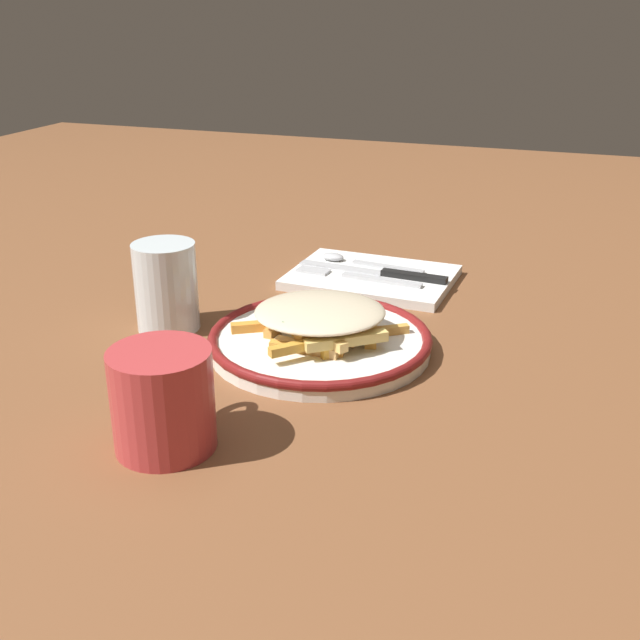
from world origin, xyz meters
name	(u,v)px	position (x,y,z in m)	size (l,w,h in m)	color
ground_plane	(320,350)	(0.00, 0.00, 0.00)	(2.60, 2.60, 0.00)	brown
plate	(320,341)	(0.00, 0.00, 0.01)	(0.25, 0.25, 0.02)	white
fries_heap	(322,318)	(0.00, 0.00, 0.04)	(0.19, 0.19, 0.04)	#F5B359
napkin	(372,277)	(0.23, 0.01, 0.01)	(0.16, 0.22, 0.01)	white
fork	(357,277)	(0.21, 0.02, 0.01)	(0.03, 0.18, 0.01)	silver
knife	(385,273)	(0.23, -0.01, 0.02)	(0.03, 0.21, 0.01)	black
spoon	(354,261)	(0.26, 0.04, 0.02)	(0.03, 0.15, 0.01)	silver
water_glass	(164,288)	(0.00, 0.19, 0.05)	(0.07, 0.07, 0.10)	silver
coffee_mug	(164,399)	(-0.23, 0.06, 0.05)	(0.12, 0.09, 0.09)	#BC3A3C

